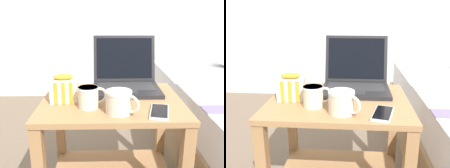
% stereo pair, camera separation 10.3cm
% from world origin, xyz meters
% --- Properties ---
extents(bedside_table, '(0.61, 0.49, 0.53)m').
position_xyz_m(bedside_table, '(0.00, 0.00, 0.34)').
color(bedside_table, '#997047').
rests_on(bedside_table, ground_plane).
extents(laptop, '(0.32, 0.31, 0.25)m').
position_xyz_m(laptop, '(0.07, 0.16, 0.58)').
color(laptop, black).
rests_on(laptop, bedside_table).
extents(mug_front_left, '(0.12, 0.11, 0.09)m').
position_xyz_m(mug_front_left, '(0.02, -0.16, 0.58)').
color(mug_front_left, beige).
rests_on(mug_front_left, bedside_table).
extents(mug_front_right, '(0.12, 0.08, 0.09)m').
position_xyz_m(mug_front_right, '(-0.09, -0.09, 0.58)').
color(mug_front_right, beige).
rests_on(mug_front_right, bedside_table).
extents(snack_bag, '(0.12, 0.09, 0.12)m').
position_xyz_m(snack_bag, '(-0.20, -0.02, 0.58)').
color(snack_bag, silver).
rests_on(snack_bag, bedside_table).
extents(cell_phone, '(0.10, 0.16, 0.01)m').
position_xyz_m(cell_phone, '(0.18, -0.16, 0.54)').
color(cell_phone, '#B7BABC').
rests_on(cell_phone, bedside_table).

